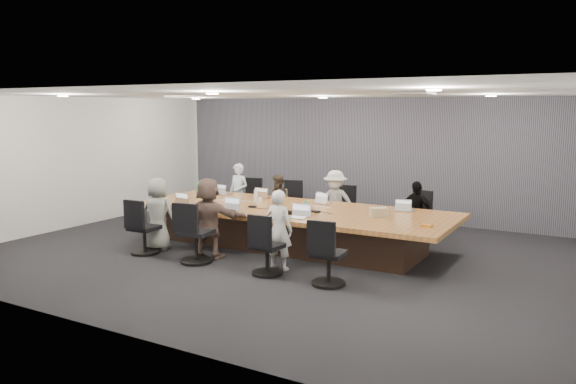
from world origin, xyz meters
The scene contains 40 objects.
floor centered at (0.00, 0.00, 0.00)m, with size 10.00×8.00×0.00m, color black.
ceiling centered at (0.00, 0.00, 2.80)m, with size 10.00×8.00×0.00m, color white.
wall_back centered at (0.00, 4.00, 1.40)m, with size 10.00×2.80×0.00m, color silver.
wall_front centered at (0.00, -4.00, 1.40)m, with size 10.00×2.80×0.00m, color silver.
wall_left centered at (-5.00, 0.00, 1.40)m, with size 8.00×2.80×0.00m, color silver.
curtain centered at (0.00, 3.92, 1.40)m, with size 9.80×0.04×2.80m, color #585664.
conference_table centered at (0.00, 0.50, 0.40)m, with size 6.00×2.20×0.74m.
chair_0 centered at (-2.10, 2.20, 0.37)m, with size 0.50×0.50×0.74m, color black, non-canonical shape.
chair_1 centered at (-1.05, 2.20, 0.38)m, with size 0.52×0.52×0.77m, color black, non-canonical shape.
chair_2 centered at (0.28, 2.20, 0.36)m, with size 0.49×0.49×0.72m, color black, non-canonical shape.
chair_3 centered at (1.94, 2.20, 0.37)m, with size 0.50×0.50×0.73m, color black, non-canonical shape.
chair_4 centered at (-2.01, -1.20, 0.39)m, with size 0.53×0.53×0.78m, color black, non-canonical shape.
chair_5 centered at (-0.85, -1.20, 0.43)m, with size 0.58×0.58×0.86m, color black, non-canonical shape.
chair_6 centered at (0.54, -1.20, 0.37)m, with size 0.51×0.51×0.75m, color black, non-canonical shape.
chair_7 centered at (1.59, -1.20, 0.39)m, with size 0.53×0.53×0.78m, color black, non-canonical shape.
person_0 centered at (-2.10, 1.85, 0.67)m, with size 0.49×0.32×1.34m, color silver.
laptop_0 centered at (-2.10, 1.30, 0.75)m, with size 0.33×0.22×0.02m, color #B2B2B7.
person_1 centered at (-1.05, 1.85, 0.58)m, with size 0.56×0.44×1.15m, color #3B3026.
laptop_1 centered at (-1.05, 1.30, 0.75)m, with size 0.32×0.22×0.02m, color #8C6647.
person_2 centered at (0.28, 1.85, 0.66)m, with size 0.85×0.49×1.32m, color #A7A7A7.
laptop_2 centered at (0.28, 1.30, 0.75)m, with size 0.28×0.19×0.02m, color #B2B2B7.
person_3 centered at (1.94, 1.85, 0.61)m, with size 0.71×0.30×1.21m, color black.
laptop_3 centered at (1.94, 1.30, 0.75)m, with size 0.29×0.20×0.02m, color #B2B2B7.
person_4 centered at (-2.01, -0.85, 0.66)m, with size 0.65×0.42×1.32m, color gray.
laptop_4 centered at (-2.01, -0.30, 0.75)m, with size 0.36×0.25×0.02m, color #8C6647.
person_5 centered at (-0.85, -0.85, 0.70)m, with size 1.30×0.41×1.40m, color brown.
laptop_5 centered at (-0.85, -0.30, 0.75)m, with size 0.34×0.23×0.02m, color #B2B2B7.
person_6 centered at (0.54, -0.85, 0.65)m, with size 0.47×0.31×1.29m, color silver.
laptop_6 centered at (0.54, -0.30, 0.75)m, with size 0.33×0.23×0.02m, color #B2B2B7.
bottle_green_left centered at (-2.65, 1.09, 0.87)m, with size 0.07×0.07×0.26m, color #4DA068.
bottle_green_right centered at (0.56, 0.02, 0.86)m, with size 0.07×0.07×0.24m, color #4DA068.
bottle_clear centered at (-0.90, 0.71, 0.86)m, with size 0.07×0.07×0.24m, color silver.
cup_white_far centered at (-0.79, 0.70, 0.79)m, with size 0.08×0.08×0.10m, color white.
cup_white_near centered at (1.74, 0.72, 0.79)m, with size 0.08×0.08×0.10m, color white.
mug_brown centered at (-2.30, 0.30, 0.79)m, with size 0.08×0.08×0.10m, color brown.
mic_left centered at (-0.65, 0.21, 0.75)m, with size 0.14×0.09×0.03m, color black.
mic_right centered at (0.59, 0.33, 0.76)m, with size 0.16×0.11×0.03m, color black.
stapler centered at (0.36, -0.05, 0.77)m, with size 0.17×0.04×0.06m, color black.
canvas_bag centered at (1.71, 0.49, 0.82)m, with size 0.29×0.18×0.16m, color tan.
snack_packet centered at (2.65, 0.10, 0.76)m, with size 0.16×0.11×0.04m, color #C0641B.
Camera 1 is at (5.00, -8.36, 2.56)m, focal length 35.00 mm.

